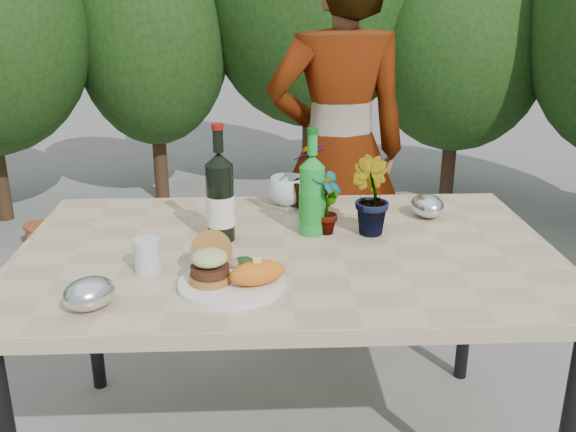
{
  "coord_description": "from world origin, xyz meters",
  "views": [
    {
      "loc": [
        -0.08,
        -1.77,
        1.49
      ],
      "look_at": [
        0.0,
        -0.08,
        0.88
      ],
      "focal_mm": 40.0,
      "sensor_mm": 36.0,
      "label": 1
    }
  ],
  "objects_px": {
    "patio_table": "(287,265)",
    "person": "(338,153)",
    "dinner_plate": "(232,284)",
    "wine_bottle": "(220,198)"
  },
  "relations": [
    {
      "from": "wine_bottle",
      "to": "person",
      "type": "distance_m",
      "value": 0.87
    },
    {
      "from": "dinner_plate",
      "to": "patio_table",
      "type": "bearing_deg",
      "value": 58.56
    },
    {
      "from": "patio_table",
      "to": "wine_bottle",
      "type": "xyz_separation_m",
      "value": [
        -0.2,
        0.08,
        0.19
      ]
    },
    {
      "from": "wine_bottle",
      "to": "dinner_plate",
      "type": "bearing_deg",
      "value": -89.58
    },
    {
      "from": "wine_bottle",
      "to": "person",
      "type": "height_order",
      "value": "person"
    },
    {
      "from": "patio_table",
      "to": "dinner_plate",
      "type": "height_order",
      "value": "dinner_plate"
    },
    {
      "from": "patio_table",
      "to": "person",
      "type": "distance_m",
      "value": 0.87
    },
    {
      "from": "wine_bottle",
      "to": "patio_table",
      "type": "bearing_deg",
      "value": -28.59
    },
    {
      "from": "person",
      "to": "patio_table",
      "type": "bearing_deg",
      "value": 65.04
    },
    {
      "from": "dinner_plate",
      "to": "person",
      "type": "distance_m",
      "value": 1.15
    }
  ]
}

